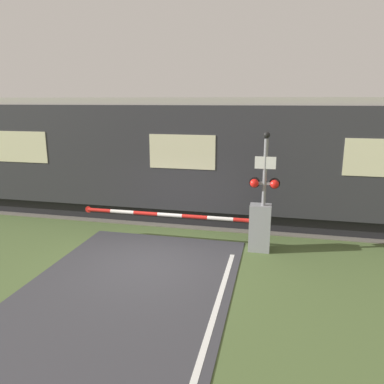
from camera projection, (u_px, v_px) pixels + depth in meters
ground_plane at (148, 263)px, 10.01m from camera, size 80.00×80.00×0.00m
track_bed at (187, 214)px, 14.23m from camera, size 36.00×3.20×0.13m
train at (192, 157)px, 13.66m from camera, size 22.00×3.00×4.32m
crossing_barrier at (245, 226)px, 10.78m from camera, size 5.75×0.44×1.37m
signal_post at (264, 185)px, 10.34m from camera, size 0.85×0.26×3.42m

